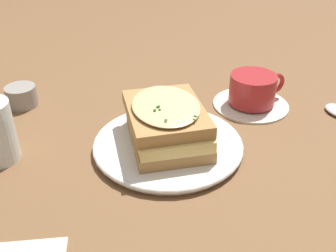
% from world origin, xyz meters
% --- Properties ---
extents(ground_plane, '(2.40, 2.40, 0.00)m').
position_xyz_m(ground_plane, '(0.00, 0.00, 0.00)').
color(ground_plane, brown).
extents(dinner_plate, '(0.24, 0.24, 0.01)m').
position_xyz_m(dinner_plate, '(0.02, -0.02, 0.01)').
color(dinner_plate, white).
rests_on(dinner_plate, ground_plane).
extents(sandwich, '(0.13, 0.16, 0.07)m').
position_xyz_m(sandwich, '(0.02, -0.02, 0.05)').
color(sandwich, '#B2844C').
rests_on(sandwich, dinner_plate).
extents(teacup_with_saucer, '(0.15, 0.14, 0.06)m').
position_xyz_m(teacup_with_saucer, '(0.21, 0.07, 0.03)').
color(teacup_with_saucer, silver).
rests_on(teacup_with_saucer, ground_plane).
extents(condiment_pot, '(0.06, 0.06, 0.04)m').
position_xyz_m(condiment_pot, '(-0.21, 0.20, 0.02)').
color(condiment_pot, gray).
rests_on(condiment_pot, ground_plane).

